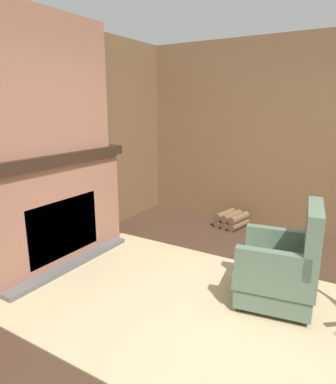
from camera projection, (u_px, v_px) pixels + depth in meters
ground_plane at (250, 325)px, 2.80m from camera, size 14.00×14.00×0.00m
wood_panel_wall_left at (29, 143)px, 3.75m from camera, size 0.06×5.67×2.68m
wood_panel_wall_back at (319, 136)px, 4.58m from camera, size 5.67×0.09×2.68m
fireplace_hearth at (51, 209)px, 3.80m from camera, size 0.64×1.94×1.26m
chimney_breast at (39, 84)px, 3.48m from camera, size 0.38×1.62×1.40m
area_rug at (207, 311)px, 2.99m from camera, size 3.62×2.15×0.01m
armchair at (282, 269)px, 3.01m from camera, size 0.75×0.74×0.95m
firewood_stack at (232, 219)px, 5.05m from camera, size 0.43×0.48×0.22m
storage_case at (82, 140)px, 4.15m from camera, size 0.15×0.24×0.16m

